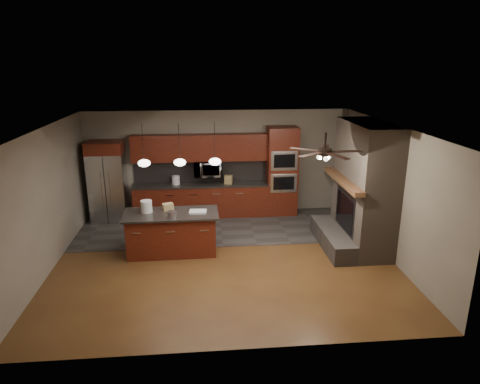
{
  "coord_description": "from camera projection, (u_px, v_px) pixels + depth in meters",
  "views": [
    {
      "loc": [
        -0.44,
        -8.26,
        4.04
      ],
      "look_at": [
        0.38,
        0.6,
        1.29
      ],
      "focal_mm": 32.0,
      "sensor_mm": 36.0,
      "label": 1
    }
  ],
  "objects": [
    {
      "name": "slate_tile_patch",
      "position": [
        221.0,
        227.0,
        10.8
      ],
      "size": [
        7.0,
        2.4,
        0.01
      ],
      "primitive_type": "cube",
      "color": "#383633",
      "rests_on": "ground"
    },
    {
      "name": "ceiling_fan",
      "position": [
        325.0,
        151.0,
        7.76
      ],
      "size": [
        1.27,
        1.33,
        0.41
      ],
      "color": "black",
      "rests_on": "ceiling"
    },
    {
      "name": "oven_tower",
      "position": [
        282.0,
        171.0,
        11.45
      ],
      "size": [
        0.8,
        0.63,
        2.38
      ],
      "color": "#5D1F11",
      "rests_on": "ground"
    },
    {
      "name": "back_wall",
      "position": [
        218.0,
        163.0,
        11.53
      ],
      "size": [
        7.0,
        0.02,
        2.8
      ],
      "primitive_type": "cube",
      "color": "gray",
      "rests_on": "ground"
    },
    {
      "name": "fireplace_column",
      "position": [
        362.0,
        191.0,
        9.36
      ],
      "size": [
        1.3,
        2.1,
        2.8
      ],
      "color": "brown",
      "rests_on": "ground"
    },
    {
      "name": "ground",
      "position": [
        225.0,
        259.0,
        9.09
      ],
      "size": [
        7.0,
        7.0,
        0.0
      ],
      "primitive_type": "plane",
      "color": "brown",
      "rests_on": "ground"
    },
    {
      "name": "back_cabinetry",
      "position": [
        201.0,
        184.0,
        11.4
      ],
      "size": [
        3.59,
        0.64,
        2.2
      ],
      "color": "#5D1F11",
      "rests_on": "ground"
    },
    {
      "name": "kitchen_island",
      "position": [
        172.0,
        233.0,
        9.26
      ],
      "size": [
        2.03,
        0.94,
        0.92
      ],
      "rotation": [
        0.0,
        0.0,
        0.01
      ],
      "color": "#5D1F11",
      "rests_on": "ground"
    },
    {
      "name": "ceiling",
      "position": [
        223.0,
        127.0,
        8.27
      ],
      "size": [
        7.0,
        6.0,
        0.02
      ],
      "primitive_type": "cube",
      "color": "white",
      "rests_on": "back_wall"
    },
    {
      "name": "paint_tray",
      "position": [
        198.0,
        212.0,
        9.16
      ],
      "size": [
        0.38,
        0.28,
        0.04
      ],
      "primitive_type": "cube",
      "rotation": [
        0.0,
        0.0,
        -0.09
      ],
      "color": "silver",
      "rests_on": "kitchen_island"
    },
    {
      "name": "microwave",
      "position": [
        208.0,
        169.0,
        11.3
      ],
      "size": [
        0.73,
        0.41,
        0.5
      ],
      "primitive_type": "imported",
      "color": "silver",
      "rests_on": "back_cabinetry"
    },
    {
      "name": "paint_can",
      "position": [
        172.0,
        214.0,
        8.85
      ],
      "size": [
        0.24,
        0.24,
        0.13
      ],
      "primitive_type": "cylinder",
      "rotation": [
        0.0,
        0.0,
        0.24
      ],
      "color": "#9E9DA2",
      "rests_on": "kitchen_island"
    },
    {
      "name": "counter_box",
      "position": [
        228.0,
        180.0,
        11.34
      ],
      "size": [
        0.24,
        0.2,
        0.23
      ],
      "primitive_type": "cube",
      "rotation": [
        0.0,
        0.0,
        -0.25
      ],
      "color": "olive",
      "rests_on": "back_cabinetry"
    },
    {
      "name": "refrigerator",
      "position": [
        108.0,
        182.0,
        11.03
      ],
      "size": [
        0.9,
        0.75,
        2.09
      ],
      "color": "silver",
      "rests_on": "ground"
    },
    {
      "name": "pendant_center",
      "position": [
        180.0,
        162.0,
        9.1
      ],
      "size": [
        0.26,
        0.26,
        0.92
      ],
      "color": "black",
      "rests_on": "ceiling"
    },
    {
      "name": "counter_bucket",
      "position": [
        176.0,
        180.0,
        11.26
      ],
      "size": [
        0.22,
        0.22,
        0.23
      ],
      "primitive_type": "cylinder",
      "rotation": [
        0.0,
        0.0,
        -0.07
      ],
      "color": "silver",
      "rests_on": "back_cabinetry"
    },
    {
      "name": "pendant_left",
      "position": [
        144.0,
        163.0,
        9.03
      ],
      "size": [
        0.26,
        0.26,
        0.92
      ],
      "color": "black",
      "rests_on": "ceiling"
    },
    {
      "name": "cardboard_box",
      "position": [
        168.0,
        207.0,
        9.31
      ],
      "size": [
        0.26,
        0.22,
        0.14
      ],
      "primitive_type": "cube",
      "rotation": [
        0.0,
        0.0,
        0.34
      ],
      "color": "tan",
      "rests_on": "kitchen_island"
    },
    {
      "name": "pendant_right",
      "position": [
        215.0,
        161.0,
        9.17
      ],
      "size": [
        0.26,
        0.26,
        0.92
      ],
      "color": "black",
      "rests_on": "ceiling"
    },
    {
      "name": "white_bucket",
      "position": [
        146.0,
        206.0,
        9.14
      ],
      "size": [
        0.25,
        0.25,
        0.26
      ],
      "primitive_type": "cylinder",
      "rotation": [
        0.0,
        0.0,
        0.05
      ],
      "color": "silver",
      "rests_on": "kitchen_island"
    },
    {
      "name": "left_wall",
      "position": [
        46.0,
        201.0,
        8.37
      ],
      "size": [
        0.02,
        6.0,
        2.8
      ],
      "primitive_type": "cube",
      "color": "gray",
      "rests_on": "ground"
    },
    {
      "name": "right_wall",
      "position": [
        390.0,
        192.0,
        8.99
      ],
      "size": [
        0.02,
        6.0,
        2.8
      ],
      "primitive_type": "cube",
      "color": "gray",
      "rests_on": "ground"
    }
  ]
}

